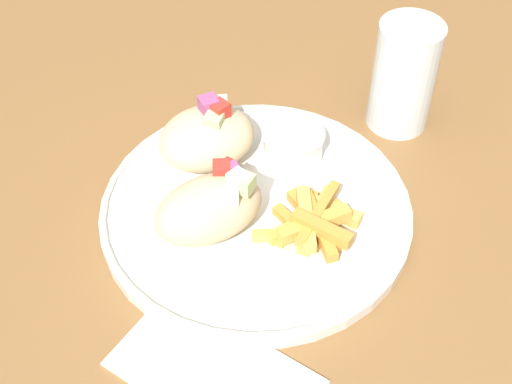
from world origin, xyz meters
TOP-DOWN VIEW (x-y plane):
  - table at (0.00, 0.00)m, footprint 1.14×1.14m
  - napkin at (-0.01, -0.20)m, footprint 0.19×0.14m
  - plate at (-0.02, -0.02)m, footprint 0.31×0.31m
  - pita_sandwich_near at (-0.05, -0.06)m, footprint 0.12×0.12m
  - pita_sandwich_far at (-0.09, 0.04)m, footprint 0.13×0.13m
  - fries_pile at (0.04, -0.04)m, footprint 0.10×0.10m
  - sauce_ramekin at (0.00, 0.06)m, footprint 0.06×0.06m
  - water_glass at (0.10, 0.16)m, footprint 0.07×0.07m

SIDE VIEW (x-z plane):
  - table at x=0.00m, z-range 0.28..1.00m
  - napkin at x=-0.01m, z-range 0.72..0.72m
  - plate at x=-0.02m, z-range 0.72..0.74m
  - fries_pile at x=0.04m, z-range 0.73..0.76m
  - sauce_ramekin at x=0.00m, z-range 0.74..0.77m
  - pita_sandwich_far at x=-0.09m, z-range 0.73..0.80m
  - pita_sandwich_near at x=-0.05m, z-range 0.73..0.80m
  - water_glass at x=0.10m, z-range 0.71..0.84m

